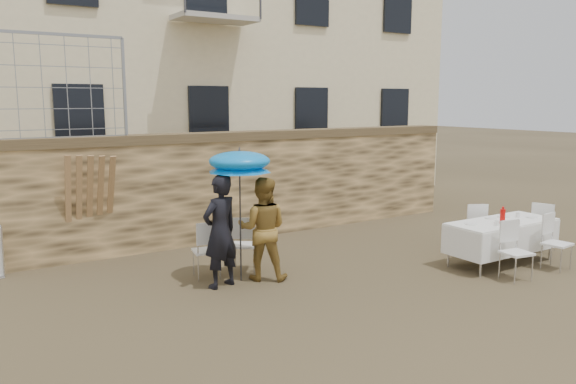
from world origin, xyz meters
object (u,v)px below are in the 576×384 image
couple_chair_right (244,243)px  table_chair_back (473,227)px  table_chair_front_left (517,251)px  table_chair_side (544,227)px  table_chair_front_right (557,242)px  banquet_table (502,223)px  couple_chair_left (206,249)px  soda_bottle (503,216)px  woman_dress (263,229)px  umbrella (240,165)px  man_suit (220,231)px

couple_chair_right → table_chair_back: 4.46m
table_chair_front_left → table_chair_back: 1.74m
couple_chair_right → table_chair_side: bearing=-164.8°
table_chair_front_left → table_chair_side: bearing=31.8°
table_chair_back → table_chair_front_right: bearing=127.4°
couple_chair_right → banquet_table: couple_chair_right is taller
table_chair_front_right → table_chair_front_left: bearing=173.4°
table_chair_front_right → table_chair_back: (-0.30, 1.55, 0.00)m
table_chair_back → table_chair_side: bearing=176.2°
banquet_table → table_chair_side: (1.40, 0.10, -0.25)m
banquet_table → table_chair_front_left: bearing=-128.7°
couple_chair_left → table_chair_side: 6.48m
banquet_table → soda_bottle: bearing=-143.1°
couple_chair_left → table_chair_front_left: bearing=156.1°
banquet_table → table_chair_side: bearing=4.1°
woman_dress → couple_chair_left: woman_dress is taller
woman_dress → table_chair_front_right: woman_dress is taller
table_chair_front_right → soda_bottle: bearing=132.8°
couple_chair_left → table_chair_front_right: size_ratio=1.00×
woman_dress → umbrella: 1.10m
banquet_table → table_chair_back: size_ratio=2.19×
man_suit → couple_chair_left: size_ratio=1.85×
table_chair_front_left → soda_bottle: bearing=65.1°
couple_chair_right → table_chair_front_left: same height
couple_chair_left → soda_bottle: (4.59, -2.18, 0.43)m
couple_chair_right → table_chair_front_left: bearing=176.1°
woman_dress → soda_bottle: size_ratio=6.45×
couple_chair_left → table_chair_side: size_ratio=1.00×
table_chair_side → man_suit: bearing=56.6°
woman_dress → table_chair_front_left: size_ratio=1.75×
couple_chair_left → couple_chair_right: size_ratio=1.00×
umbrella → couple_chair_right: 1.50m
woman_dress → banquet_table: 4.30m
table_chair_front_left → table_chair_back: size_ratio=1.00×
couple_chair_left → couple_chair_right: 0.70m
couple_chair_left → table_chair_side: (6.19, -1.93, 0.00)m
table_chair_front_left → table_chair_front_right: (1.10, 0.00, 0.00)m
umbrella → table_chair_side: size_ratio=2.08×
soda_bottle → table_chair_side: (1.60, 0.25, -0.43)m
couple_chair_right → woman_dress: bearing=129.8°
table_chair_front_left → table_chair_front_right: size_ratio=1.00×
couple_chair_left → table_chair_front_left: (4.19, -2.78, 0.00)m
table_chair_front_right → woman_dress: bearing=147.2°
soda_bottle → table_chair_front_left: (-0.40, -0.60, -0.43)m
table_chair_front_right → umbrella: bearing=147.8°
soda_bottle → table_chair_front_right: soda_bottle is taller
couple_chair_right → table_chair_front_right: (4.59, -2.78, 0.00)m
woman_dress → banquet_table: bearing=-165.4°
soda_bottle → table_chair_back: soda_bottle is taller
banquet_table → table_chair_front_right: 0.94m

